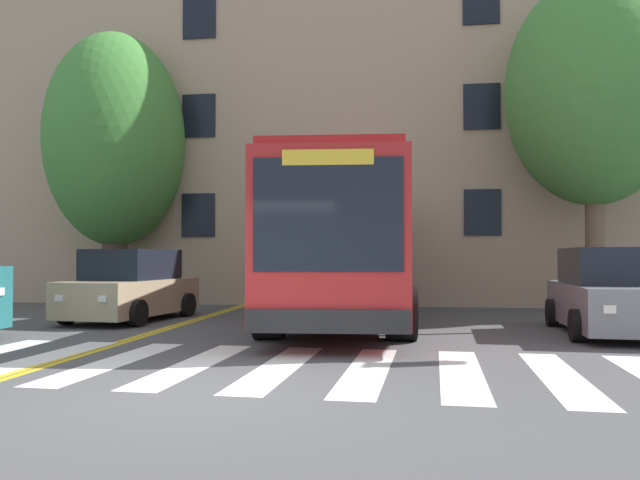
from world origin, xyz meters
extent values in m
plane|color=#4C4C4F|center=(0.00, 0.00, 0.00)|extent=(120.00, 120.00, 0.00)
cube|color=white|center=(-3.21, 1.85, 0.00)|extent=(0.72, 3.77, 0.01)
cube|color=white|center=(-1.97, 1.80, 0.00)|extent=(0.72, 3.77, 0.01)
cube|color=white|center=(-0.73, 1.75, 0.00)|extent=(0.72, 3.77, 0.01)
cube|color=white|center=(0.52, 1.70, 0.00)|extent=(0.72, 3.77, 0.01)
cube|color=white|center=(1.76, 1.65, 0.00)|extent=(0.72, 3.77, 0.01)
cube|color=white|center=(3.00, 1.60, 0.00)|extent=(0.72, 3.77, 0.01)
cube|color=white|center=(4.24, 1.55, 0.00)|extent=(0.72, 3.77, 0.01)
cube|color=gold|center=(-2.90, 15.70, 0.00)|extent=(0.12, 36.00, 0.01)
cube|color=gold|center=(-2.74, 15.70, 0.00)|extent=(0.12, 36.00, 0.01)
cube|color=#B22323|center=(0.73, 8.07, 1.84)|extent=(3.28, 11.29, 2.91)
cube|color=black|center=(2.01, 8.16, 2.13)|extent=(0.70, 10.24, 1.05)
cube|color=black|center=(-0.55, 7.99, 2.13)|extent=(0.70, 10.24, 1.05)
cube|color=black|center=(1.10, 2.50, 2.19)|extent=(2.29, 0.18, 1.74)
cube|color=yellow|center=(1.10, 2.50, 3.06)|extent=(1.40, 0.12, 0.24)
cube|color=#232326|center=(1.10, 2.47, 0.57)|extent=(2.50, 0.27, 0.36)
cube|color=maroon|center=(0.73, 8.07, 3.38)|extent=(3.10, 10.84, 0.16)
cylinder|color=black|center=(2.17, 4.70, 0.51)|extent=(0.63, 1.06, 1.03)
cylinder|color=black|center=(-0.26, 4.54, 0.51)|extent=(0.63, 1.06, 1.03)
cylinder|color=black|center=(1.78, 10.66, 0.51)|extent=(0.63, 1.06, 1.03)
cylinder|color=black|center=(-0.65, 10.49, 0.51)|extent=(0.63, 1.06, 1.03)
cube|color=tan|center=(-4.36, 7.46, 0.58)|extent=(2.16, 4.07, 0.82)
cube|color=black|center=(-4.35, 7.50, 1.35)|extent=(1.80, 2.31, 0.73)
cube|color=white|center=(-4.05, 5.44, 0.66)|extent=(0.20, 0.06, 0.14)
cube|color=white|center=(-5.09, 5.56, 0.66)|extent=(0.20, 0.06, 0.14)
cylinder|color=black|center=(-3.60, 6.16, 0.30)|extent=(0.28, 0.62, 0.60)
cylinder|color=black|center=(-5.38, 6.36, 0.30)|extent=(0.28, 0.62, 0.60)
cylinder|color=black|center=(-3.34, 8.57, 0.30)|extent=(0.28, 0.62, 0.60)
cylinder|color=black|center=(-5.12, 8.76, 0.30)|extent=(0.28, 0.62, 0.60)
cube|color=slate|center=(6.25, 6.20, 0.58)|extent=(1.89, 4.27, 0.83)
cube|color=black|center=(6.25, 6.24, 1.36)|extent=(1.62, 2.38, 0.72)
cube|color=white|center=(5.64, 4.12, 0.67)|extent=(0.20, 0.05, 0.14)
cylinder|color=black|center=(5.33, 4.95, 0.30)|extent=(0.25, 0.61, 0.60)
cylinder|color=black|center=(7.18, 7.45, 0.30)|extent=(0.25, 0.61, 0.60)
cylinder|color=black|center=(5.47, 7.54, 0.30)|extent=(0.25, 0.61, 0.60)
cube|color=navy|center=(-0.28, 17.86, 0.64)|extent=(2.08, 4.56, 0.92)
cube|color=black|center=(-0.28, 18.00, 1.44)|extent=(1.78, 2.23, 0.68)
cube|color=white|center=(0.39, 15.63, 0.73)|extent=(0.20, 0.05, 0.14)
cube|color=white|center=(-0.73, 15.58, 0.73)|extent=(0.20, 0.05, 0.14)
cylinder|color=black|center=(0.75, 16.52, 0.33)|extent=(0.25, 0.67, 0.66)
cylinder|color=black|center=(-1.17, 16.43, 0.33)|extent=(0.25, 0.67, 0.66)
cylinder|color=black|center=(0.62, 19.30, 0.33)|extent=(0.25, 0.67, 0.66)
cylinder|color=black|center=(-1.30, 19.21, 0.33)|extent=(0.25, 0.67, 0.66)
cube|color=white|center=(-5.12, 3.64, 0.90)|extent=(0.04, 0.20, 0.14)
cylinder|color=brown|center=(7.22, 10.51, 1.68)|extent=(0.48, 0.48, 3.37)
ellipsoid|color=#428438|center=(7.22, 10.51, 5.99)|extent=(6.49, 6.49, 6.16)
cylinder|color=#4C3D2D|center=(-6.71, 11.37, 1.18)|extent=(0.76, 0.76, 2.37)
ellipsoid|color=#428438|center=(-6.71, 11.37, 5.20)|extent=(5.43, 5.63, 6.65)
cube|color=tan|center=(0.08, 17.13, 5.75)|extent=(33.49, 9.37, 11.51)
cube|color=black|center=(-4.39, 12.41, 2.88)|extent=(1.10, 0.06, 1.40)
cube|color=black|center=(4.54, 12.41, 2.88)|extent=(1.10, 0.06, 1.40)
cube|color=black|center=(-4.39, 12.41, 6.10)|extent=(1.10, 0.06, 1.40)
cube|color=black|center=(4.54, 12.41, 6.10)|extent=(1.10, 0.06, 1.40)
cube|color=black|center=(-4.39, 12.41, 9.32)|extent=(1.10, 0.06, 1.40)
cube|color=black|center=(4.54, 12.41, 9.32)|extent=(1.10, 0.06, 1.40)
camera|label=1|loc=(2.31, -6.88, 1.55)|focal=35.00mm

